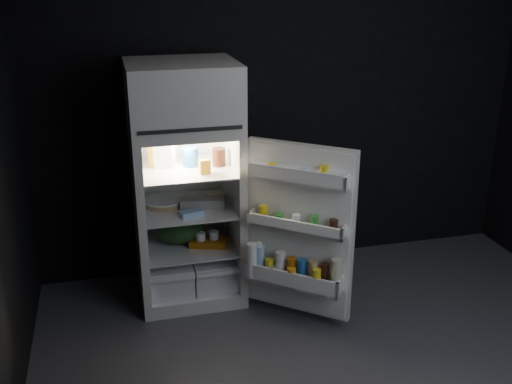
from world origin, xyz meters
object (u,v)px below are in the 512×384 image
object	(u,v)px
milk_jug	(164,150)
refrigerator	(185,175)
egg_carton	(202,203)
fridge_door	(298,235)
yogurt_tray	(209,242)

from	to	relation	value
milk_jug	refrigerator	bearing A→B (deg)	1.80
refrigerator	egg_carton	size ratio (longest dim) A/B	5.56
refrigerator	fridge_door	distance (m)	0.95
refrigerator	yogurt_tray	xyz separation A→B (m)	(0.14, -0.11, -0.50)
fridge_door	milk_jug	bearing A→B (deg)	140.98
egg_carton	refrigerator	bearing A→B (deg)	150.92
fridge_door	egg_carton	xyz separation A→B (m)	(-0.56, 0.54, 0.08)
egg_carton	fridge_door	bearing A→B (deg)	-34.76
refrigerator	yogurt_tray	world-z (taller)	refrigerator
milk_jug	yogurt_tray	distance (m)	0.76
refrigerator	milk_jug	distance (m)	0.24
milk_jug	yogurt_tray	world-z (taller)	milk_jug
refrigerator	milk_jug	xyz separation A→B (m)	(-0.14, 0.03, 0.19)
milk_jug	egg_carton	distance (m)	0.47
milk_jug	egg_carton	world-z (taller)	milk_jug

